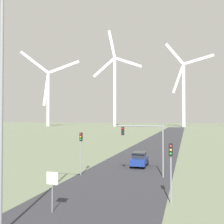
{
  "coord_description": "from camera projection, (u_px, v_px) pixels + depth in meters",
  "views": [
    {
      "loc": [
        6.43,
        -7.08,
        6.14
      ],
      "look_at": [
        0.0,
        15.39,
        6.66
      ],
      "focal_mm": 42.0,
      "sensor_mm": 36.0,
      "label": 1
    }
  ],
  "objects": [
    {
      "name": "road_surface",
      "position": [
        155.0,
        147.0,
        54.57
      ],
      "size": [
        10.0,
        240.0,
        0.01
      ],
      "color": "#2D2D33",
      "rests_on": "ground"
    },
    {
      "name": "streetlamp",
      "position": [
        2.0,
        86.0,
        13.94
      ],
      "size": [
        3.3,
        0.32,
        12.91
      ],
      "color": "gray",
      "rests_on": "ground"
    },
    {
      "name": "stop_sign_near",
      "position": [
        52.0,
        184.0,
        17.01
      ],
      "size": [
        0.81,
        0.07,
        2.61
      ],
      "color": "gray",
      "rests_on": "ground"
    },
    {
      "name": "traffic_light_post_near_left",
      "position": [
        81.0,
        144.0,
        27.98
      ],
      "size": [
        0.28,
        0.34,
        4.55
      ],
      "color": "gray",
      "rests_on": "ground"
    },
    {
      "name": "traffic_light_post_near_right",
      "position": [
        171.0,
        160.0,
        18.7
      ],
      "size": [
        0.28,
        0.33,
        4.3
      ],
      "color": "gray",
      "rests_on": "ground"
    },
    {
      "name": "traffic_light_mast_overhead",
      "position": [
        145.0,
        138.0,
        27.52
      ],
      "size": [
        5.09,
        0.35,
        5.51
      ],
      "color": "gray",
      "rests_on": "ground"
    },
    {
      "name": "car_approaching",
      "position": [
        139.0,
        159.0,
        33.0
      ],
      "size": [
        1.91,
        4.15,
        1.83
      ],
      "color": "navy",
      "rests_on": "ground"
    },
    {
      "name": "wind_turbine_far_left",
      "position": [
        48.0,
        91.0,
        190.84
      ],
      "size": [
        37.85,
        20.08,
        54.28
      ],
      "color": "silver",
      "rests_on": "ground"
    },
    {
      "name": "wind_turbine_left",
      "position": [
        115.0,
        84.0,
        190.73
      ],
      "size": [
        34.66,
        9.76,
        70.29
      ],
      "color": "silver",
      "rests_on": "ground"
    },
    {
      "name": "wind_turbine_center",
      "position": [
        184.0,
        87.0,
        177.38
      ],
      "size": [
        31.67,
        13.83,
        59.34
      ],
      "color": "silver",
      "rests_on": "ground"
    }
  ]
}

